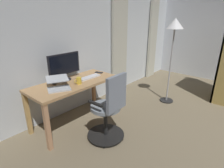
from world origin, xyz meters
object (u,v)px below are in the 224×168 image
(cell_phone_by_monitor, at_px, (99,72))
(mug_coffee, at_px, (79,81))
(office_chair, at_px, (109,111))
(floor_lamp, at_px, (174,33))
(computer_keyboard, at_px, (89,77))
(computer_mouse, at_px, (54,83))
(computer_monitor, at_px, (64,65))
(desk, at_px, (74,88))
(laptop, at_px, (58,85))

(cell_phone_by_monitor, distance_m, mug_coffee, 0.66)
(office_chair, xyz_separation_m, floor_lamp, (-1.79, 0.08, 0.96))
(office_chair, distance_m, computer_keyboard, 0.81)
(computer_keyboard, bearing_deg, computer_mouse, -18.08)
(cell_phone_by_monitor, distance_m, floor_lamp, 1.62)
(computer_monitor, bearing_deg, mug_coffee, 91.78)
(desk, height_order, computer_monitor, computer_monitor)
(computer_keyboard, bearing_deg, computer_monitor, -37.64)
(computer_monitor, relative_size, mug_coffee, 4.52)
(desk, relative_size, computer_keyboard, 3.53)
(mug_coffee, bearing_deg, cell_phone_by_monitor, -163.64)
(computer_keyboard, bearing_deg, desk, -7.17)
(office_chair, relative_size, floor_lamp, 0.60)
(desk, relative_size, laptop, 3.29)
(laptop, height_order, mug_coffee, laptop)
(computer_monitor, distance_m, floor_lamp, 2.13)
(desk, relative_size, computer_mouse, 14.61)
(computer_keyboard, xyz_separation_m, cell_phone_by_monitor, (-0.32, -0.10, -0.01))
(desk, distance_m, computer_monitor, 0.40)
(computer_mouse, height_order, mug_coffee, mug_coffee)
(desk, xyz_separation_m, computer_mouse, (0.27, -0.15, 0.12))
(computer_keyboard, bearing_deg, floor_lamp, 152.61)
(laptop, relative_size, cell_phone_by_monitor, 3.09)
(computer_monitor, height_order, computer_mouse, computer_monitor)
(cell_phone_by_monitor, bearing_deg, office_chair, 34.95)
(office_chair, distance_m, computer_mouse, 0.98)
(desk, relative_size, mug_coffee, 11.36)
(mug_coffee, xyz_separation_m, floor_lamp, (-1.81, 0.69, 0.64))
(office_chair, xyz_separation_m, cell_phone_by_monitor, (-0.61, -0.80, 0.27))
(desk, bearing_deg, floor_lamp, 155.68)
(computer_monitor, bearing_deg, desk, 92.59)
(mug_coffee, bearing_deg, desk, -89.53)
(desk, height_order, cell_phone_by_monitor, cell_phone_by_monitor)
(laptop, relative_size, floor_lamp, 0.26)
(office_chair, height_order, mug_coffee, office_chair)
(desk, height_order, mug_coffee, mug_coffee)
(computer_monitor, distance_m, laptop, 0.45)
(office_chair, relative_size, cell_phone_by_monitor, 7.16)
(computer_mouse, relative_size, cell_phone_by_monitor, 0.69)
(laptop, height_order, cell_phone_by_monitor, laptop)
(office_chair, height_order, cell_phone_by_monitor, office_chair)
(computer_keyboard, distance_m, computer_mouse, 0.60)
(computer_keyboard, distance_m, mug_coffee, 0.32)
(desk, bearing_deg, office_chair, 91.80)
(laptop, xyz_separation_m, computer_mouse, (-0.05, -0.21, -0.04))
(laptop, xyz_separation_m, cell_phone_by_monitor, (-0.95, -0.12, -0.05))
(computer_mouse, bearing_deg, computer_keyboard, 161.92)
(office_chair, height_order, computer_monitor, computer_monitor)
(cell_phone_by_monitor, relative_size, floor_lamp, 0.08)
(computer_mouse, bearing_deg, laptop, 75.12)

